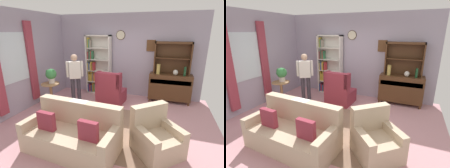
{
  "view_description": "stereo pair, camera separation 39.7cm",
  "coord_description": "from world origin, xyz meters",
  "views": [
    {
      "loc": [
        1.38,
        -3.73,
        2.22
      ],
      "look_at": [
        0.1,
        0.2,
        0.95
      ],
      "focal_mm": 27.58,
      "sensor_mm": 36.0,
      "label": 1
    },
    {
      "loc": [
        1.75,
        -3.59,
        2.22
      ],
      "look_at": [
        0.1,
        0.2,
        0.95
      ],
      "focal_mm": 27.58,
      "sensor_mm": 36.0,
      "label": 2
    }
  ],
  "objects": [
    {
      "name": "wingback_chair",
      "position": [
        -0.25,
        1.12,
        0.38
      ],
      "size": [
        0.83,
        0.85,
        1.05
      ],
      "color": "maroon",
      "rests_on": "ground_plane"
    },
    {
      "name": "potted_plant_large",
      "position": [
        -1.83,
        0.37,
        1.0
      ],
      "size": [
        0.31,
        0.31,
        0.43
      ],
      "color": "beige",
      "rests_on": "plant_stand"
    },
    {
      "name": "bookshelf",
      "position": [
        -1.05,
        1.94,
        0.99
      ],
      "size": [
        0.9,
        0.3,
        2.1
      ],
      "color": "silver",
      "rests_on": "ground_plane"
    },
    {
      "name": "coffee_table",
      "position": [
        -0.11,
        -0.3,
        0.35
      ],
      "size": [
        0.8,
        0.5,
        0.42
      ],
      "color": "#4C2D19",
      "rests_on": "ground_plane"
    },
    {
      "name": "person_reading",
      "position": [
        -1.32,
        0.85,
        0.91
      ],
      "size": [
        0.48,
        0.35,
        1.56
      ],
      "color": "#38333D",
      "rests_on": "ground_plane"
    },
    {
      "name": "area_rug",
      "position": [
        0.2,
        -0.3,
        0.0
      ],
      "size": [
        2.27,
        2.19,
        0.01
      ],
      "primitive_type": "cube",
      "color": "#846651",
      "rests_on": "ground_plane"
    },
    {
      "name": "plant_stand",
      "position": [
        -1.86,
        0.32,
        0.46
      ],
      "size": [
        0.52,
        0.52,
        0.75
      ],
      "color": "#997047",
      "rests_on": "ground_plane"
    },
    {
      "name": "vase_tall",
      "position": [
        1.12,
        1.78,
        1.08
      ],
      "size": [
        0.11,
        0.11,
        0.31
      ],
      "primitive_type": "cylinder",
      "color": "tan",
      "rests_on": "sideboard"
    },
    {
      "name": "armchair_floral",
      "position": [
        1.3,
        -0.81,
        0.29
      ],
      "size": [
        1.08,
        1.08,
        0.88
      ],
      "color": "#C6AD8E",
      "rests_on": "ground_plane"
    },
    {
      "name": "wall_back",
      "position": [
        0.0,
        2.13,
        1.41
      ],
      "size": [
        5.0,
        0.09,
        2.8
      ],
      "color": "#A399AD",
      "rests_on": "ground_plane"
    },
    {
      "name": "ground_plane",
      "position": [
        0.0,
        0.0,
        -0.01
      ],
      "size": [
        5.4,
        4.6,
        0.02
      ],
      "primitive_type": "cube",
      "color": "#C68C93"
    },
    {
      "name": "sideboard",
      "position": [
        1.51,
        1.86,
        0.51
      ],
      "size": [
        1.3,
        0.45,
        0.92
      ],
      "color": "#4C2D19",
      "rests_on": "ground_plane"
    },
    {
      "name": "vase_round",
      "position": [
        1.64,
        1.79,
        1.01
      ],
      "size": [
        0.15,
        0.15,
        0.17
      ],
      "primitive_type": "ellipsoid",
      "color": "beige",
      "rests_on": "sideboard"
    },
    {
      "name": "wall_left",
      "position": [
        -2.52,
        -0.03,
        1.4
      ],
      "size": [
        0.16,
        4.2,
        2.8
      ],
      "color": "#A399AD",
      "rests_on": "ground_plane"
    },
    {
      "name": "bottle_wine",
      "position": [
        1.9,
        1.77,
        1.06
      ],
      "size": [
        0.07,
        0.07,
        0.28
      ],
      "primitive_type": "cylinder",
      "color": "#194223",
      "rests_on": "sideboard"
    },
    {
      "name": "sideboard_hutch",
      "position": [
        1.51,
        1.97,
        1.56
      ],
      "size": [
        1.1,
        0.26,
        1.0
      ],
      "color": "#4C2D19",
      "rests_on": "sideboard"
    },
    {
      "name": "couch_floral",
      "position": [
        -0.23,
        -1.22,
        0.31
      ],
      "size": [
        1.86,
        0.97,
        0.9
      ],
      "color": "#C6AD8E",
      "rests_on": "ground_plane"
    },
    {
      "name": "book_stack",
      "position": [
        -0.2,
        -0.21,
        0.45
      ],
      "size": [
        0.19,
        0.14,
        0.06
      ],
      "color": "#723F7F",
      "rests_on": "coffee_table"
    }
  ]
}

